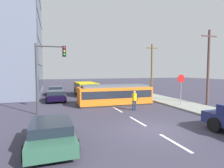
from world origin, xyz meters
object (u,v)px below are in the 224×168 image
parked_sedan_mid (56,96)px  streetcar_tram (114,94)px  pedestrian_crossing (134,99)px  utility_pole_near (208,66)px  utility_pole_mid (152,68)px  traffic_light_mast (48,66)px  stop_sign (181,83)px  city_bus (86,88)px  parked_sedan_far (55,90)px  parked_sedan_near (51,132)px

parked_sedan_mid → streetcar_tram: bearing=-35.6°
pedestrian_crossing → utility_pole_near: (7.99, 0.19, 2.90)m
utility_pole_mid → traffic_light_mast: bearing=-146.7°
stop_sign → utility_pole_mid: (2.75, 10.20, 1.65)m
city_bus → traffic_light_mast: traffic_light_mast is taller
parked_sedan_far → traffic_light_mast: bearing=-93.6°
city_bus → parked_sedan_near: city_bus is taller
utility_pole_near → city_bus: bearing=132.5°
parked_sedan_near → traffic_light_mast: size_ratio=0.80×
streetcar_tram → stop_sign: 6.43m
city_bus → pedestrian_crossing: city_bus is taller
streetcar_tram → utility_pole_near: bearing=-19.0°
parked_sedan_near → stop_sign: 13.26m
streetcar_tram → utility_pole_near: 9.63m
pedestrian_crossing → parked_sedan_mid: (-6.25, 7.15, -0.32)m
streetcar_tram → pedestrian_crossing: bearing=-77.4°
pedestrian_crossing → parked_sedan_near: 8.95m
streetcar_tram → utility_pole_near: utility_pole_near is taller
city_bus → parked_sedan_mid: size_ratio=1.32×
pedestrian_crossing → parked_sedan_far: 14.37m
traffic_light_mast → streetcar_tram: bearing=20.3°
city_bus → parked_sedan_far: 4.37m
city_bus → utility_pole_mid: bearing=-4.6°
pedestrian_crossing → parked_sedan_near: (-6.77, -5.84, -0.32)m
city_bus → parked_sedan_mid: 5.81m
parked_sedan_far → stop_sign: (11.06, -12.70, 1.57)m
utility_pole_near → traffic_light_mast: bearing=177.3°
parked_sedan_near → utility_pole_near: utility_pole_near is taller
utility_pole_near → stop_sign: bearing=178.5°
pedestrian_crossing → parked_sedan_far: bearing=115.4°
parked_sedan_far → streetcar_tram: bearing=-60.9°
pedestrian_crossing → parked_sedan_mid: 9.50m
pedestrian_crossing → utility_pole_mid: 13.29m
stop_sign → utility_pole_near: (3.09, -0.08, 1.65)m
city_bus → pedestrian_crossing: (2.16, -11.26, -0.06)m
pedestrian_crossing → traffic_light_mast: bearing=172.7°
parked_sedan_mid → stop_sign: stop_sign is taller
pedestrian_crossing → parked_sedan_near: bearing=-139.2°
parked_sedan_far → utility_pole_near: utility_pole_near is taller
streetcar_tram → traffic_light_mast: traffic_light_mast is taller
parked_sedan_mid → traffic_light_mast: (-0.68, -6.26, 3.13)m
stop_sign → parked_sedan_mid: bearing=148.3°
stop_sign → traffic_light_mast: (-11.83, 0.62, 1.56)m
city_bus → parked_sedan_far: city_bus is taller
streetcar_tram → city_bus: streetcar_tram is taller
traffic_light_mast → utility_pole_near: 14.93m
streetcar_tram → parked_sedan_mid: (-5.54, 3.96, -0.39)m
streetcar_tram → utility_pole_mid: bearing=41.1°
parked_sedan_near → parked_sedan_mid: (0.52, 12.99, -0.00)m
stop_sign → city_bus: bearing=122.7°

